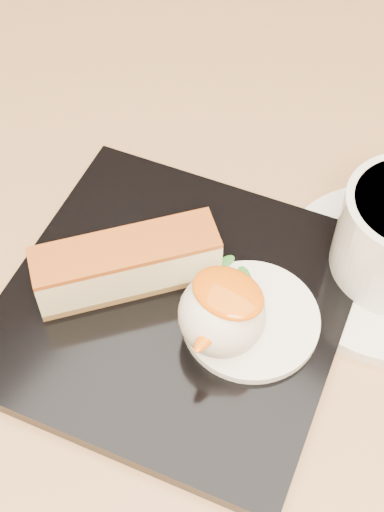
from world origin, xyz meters
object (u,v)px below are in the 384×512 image
Objects in this scene: table at (200,403)px; dessert_plate at (175,305)px; ice_cream_scoop at (222,314)px; cheesecake at (127,264)px.

table is 0.16m from dessert_plate.
ice_cream_scoop reaches higher than dessert_plate.
table is at bearing 41.71° from dessert_plate.
ice_cream_scoop is at bearing -7.13° from dessert_plate.
cheesecake is at bearing -180.00° from ice_cream_scoop.
dessert_plate is at bearing -42.90° from cheesecake.
cheesecake reaches higher than table.
dessert_plate is at bearing 172.87° from ice_cream_scoop.
ice_cream_scoop reaches higher than cheesecake.
cheesecake is (-0.04, -0.00, 0.03)m from dessert_plate.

